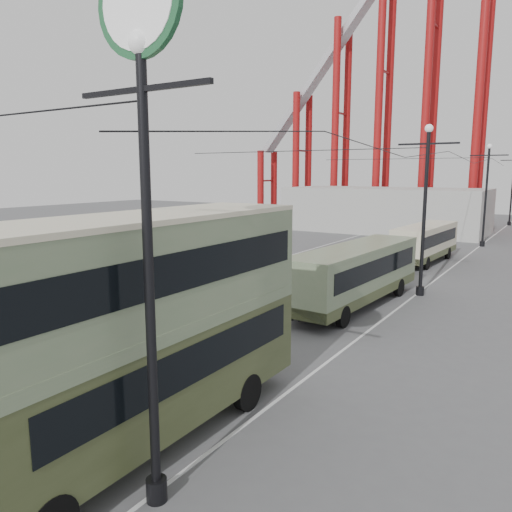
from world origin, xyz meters
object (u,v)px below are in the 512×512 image
Objects in this scene: single_decker_cream at (425,241)px; pedestrian at (296,300)px; lamp_post_near at (143,114)px; single_decker_green at (356,273)px; double_decker_bus at (136,321)px.

pedestrian is at bearing -90.28° from single_decker_cream.
lamp_post_near is 18.13m from single_decker_green.
double_decker_bus is 15.59m from single_decker_green.
double_decker_bus is at bearing -85.19° from single_decker_green.
double_decker_bus is 11.88m from pedestrian.
single_decker_green is at bearing -119.43° from pedestrian.
single_decker_green reaches higher than pedestrian.
double_decker_bus is 0.98× the size of single_decker_green.
double_decker_bus is at bearing 143.18° from lamp_post_near.
double_decker_bus is at bearing -85.69° from single_decker_cream.
lamp_post_near reaches higher than single_decker_green.
lamp_post_near is 5.17m from double_decker_bus.
single_decker_green is 4.27m from pedestrian.
double_decker_bus is at bearing 87.69° from pedestrian.
lamp_post_near is at bearing 94.72° from pedestrian.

